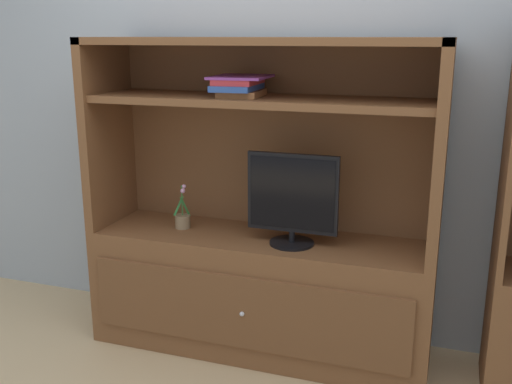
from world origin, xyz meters
The scene contains 5 objects.
painted_rear_wall centered at (0.00, 0.75, 1.40)m, with size 6.00×0.10×2.80m, color #9EA8B2.
media_console centered at (0.00, 0.41, 0.51)m, with size 1.77×0.51×1.63m.
tv_monitor centered at (0.19, 0.34, 0.86)m, with size 0.45×0.22×0.46m.
potted_plant centered at (-0.43, 0.40, 0.68)m, with size 0.08×0.11×0.24m.
magazine_stack centered at (-0.10, 0.39, 1.40)m, with size 0.28×0.34×0.10m.
Camera 1 is at (0.91, -2.32, 1.63)m, focal length 41.18 mm.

